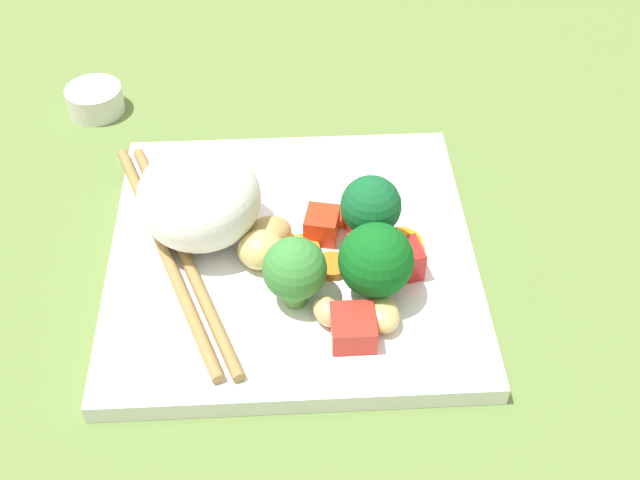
% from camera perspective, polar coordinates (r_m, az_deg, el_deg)
% --- Properties ---
extents(ground_plane, '(1.10, 1.10, 0.02)m').
position_cam_1_polar(ground_plane, '(0.61, -1.94, -2.22)').
color(ground_plane, '#5D783A').
extents(square_plate, '(0.27, 0.27, 0.01)m').
position_cam_1_polar(square_plate, '(0.60, -1.98, -1.08)').
color(square_plate, white).
rests_on(square_plate, ground_plane).
extents(rice_mound, '(0.13, 0.13, 0.07)m').
position_cam_1_polar(rice_mound, '(0.59, -8.55, 2.99)').
color(rice_mound, white).
rests_on(rice_mound, square_plate).
extents(broccoli_floret_0, '(0.04, 0.04, 0.05)m').
position_cam_1_polar(broccoli_floret_0, '(0.54, -1.63, -2.12)').
color(broccoli_floret_0, '#60A243').
rests_on(broccoli_floret_0, square_plate).
extents(broccoli_floret_1, '(0.05, 0.05, 0.06)m').
position_cam_1_polar(broccoli_floret_1, '(0.54, 3.98, -1.47)').
color(broccoli_floret_1, '#7EBF53').
rests_on(broccoli_floret_1, square_plate).
extents(broccoli_floret_2, '(0.04, 0.04, 0.07)m').
position_cam_1_polar(broccoli_floret_2, '(0.56, 3.57, 2.17)').
color(broccoli_floret_2, '#569A3D').
rests_on(broccoli_floret_2, square_plate).
extents(carrot_slice_0, '(0.03, 0.03, 0.00)m').
position_cam_1_polar(carrot_slice_0, '(0.62, 1.04, 1.68)').
color(carrot_slice_0, orange).
rests_on(carrot_slice_0, square_plate).
extents(carrot_slice_1, '(0.04, 0.04, 0.01)m').
position_cam_1_polar(carrot_slice_1, '(0.60, 5.75, -0.35)').
color(carrot_slice_1, orange).
rests_on(carrot_slice_1, square_plate).
extents(carrot_slice_2, '(0.03, 0.03, 0.01)m').
position_cam_1_polar(carrot_slice_2, '(0.58, 0.84, -1.86)').
color(carrot_slice_2, orange).
rests_on(carrot_slice_2, square_plate).
extents(carrot_slice_3, '(0.04, 0.04, 0.01)m').
position_cam_1_polar(carrot_slice_3, '(0.59, -1.43, -0.77)').
color(carrot_slice_3, orange).
rests_on(carrot_slice_3, square_plate).
extents(pepper_chunk_0, '(0.03, 0.03, 0.02)m').
position_cam_1_polar(pepper_chunk_0, '(0.61, 2.96, 1.57)').
color(pepper_chunk_0, red).
rests_on(pepper_chunk_0, square_plate).
extents(pepper_chunk_1, '(0.03, 0.03, 0.02)m').
position_cam_1_polar(pepper_chunk_1, '(0.57, 5.73, -1.46)').
color(pepper_chunk_1, red).
rests_on(pepper_chunk_1, square_plate).
extents(pepper_chunk_2, '(0.03, 0.03, 0.02)m').
position_cam_1_polar(pepper_chunk_2, '(0.60, 0.13, 1.06)').
color(pepper_chunk_2, red).
rests_on(pepper_chunk_2, square_plate).
extents(pepper_chunk_3, '(0.03, 0.03, 0.02)m').
position_cam_1_polar(pepper_chunk_3, '(0.53, 2.35, -6.22)').
color(pepper_chunk_3, red).
rests_on(pepper_chunk_3, square_plate).
extents(chicken_piece_0, '(0.03, 0.03, 0.02)m').
position_cam_1_polar(chicken_piece_0, '(0.57, -1.05, -1.86)').
color(chicken_piece_0, tan).
rests_on(chicken_piece_0, square_plate).
extents(chicken_piece_1, '(0.04, 0.04, 0.02)m').
position_cam_1_polar(chicken_piece_1, '(0.59, -3.70, 0.50)').
color(chicken_piece_1, tan).
rests_on(chicken_piece_1, square_plate).
extents(chicken_piece_2, '(0.03, 0.03, 0.02)m').
position_cam_1_polar(chicken_piece_2, '(0.54, 0.52, -5.08)').
color(chicken_piece_2, tan).
rests_on(chicken_piece_2, square_plate).
extents(chicken_piece_3, '(0.03, 0.03, 0.03)m').
position_cam_1_polar(chicken_piece_3, '(0.58, -4.18, -0.68)').
color(chicken_piece_3, tan).
rests_on(chicken_piece_3, square_plate).
extents(chicken_piece_4, '(0.03, 0.04, 0.02)m').
position_cam_1_polar(chicken_piece_4, '(0.54, 4.34, -5.22)').
color(chicken_piece_4, tan).
rests_on(chicken_piece_4, square_plate).
extents(chopstick_pair, '(0.10, 0.24, 0.01)m').
position_cam_1_polar(chopstick_pair, '(0.60, -10.35, -0.73)').
color(chopstick_pair, olive).
rests_on(chopstick_pair, square_plate).
extents(sauce_cup, '(0.05, 0.05, 0.02)m').
position_cam_1_polar(sauce_cup, '(0.77, -15.62, 9.53)').
color(sauce_cup, silver).
rests_on(sauce_cup, ground_plane).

